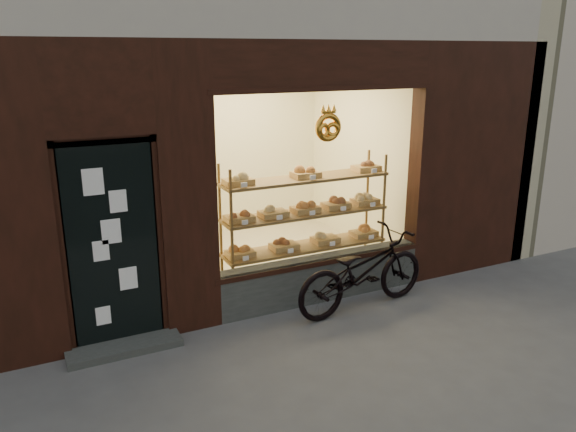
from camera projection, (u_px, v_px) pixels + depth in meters
ground at (394, 398)px, 5.02m from camera, size 90.00×90.00×0.00m
display_shelf at (305, 225)px, 7.16m from camera, size 2.20×0.45×1.70m
bicycle at (362, 271)px, 6.64m from camera, size 1.87×0.81×0.95m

